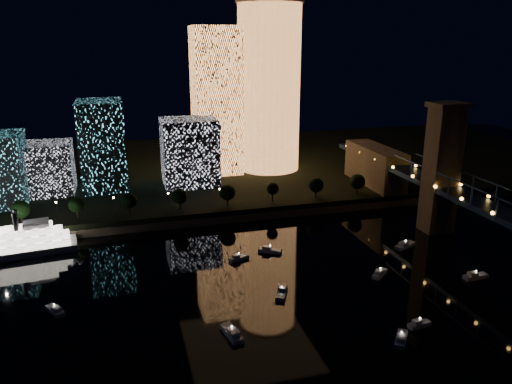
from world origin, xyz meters
TOP-DOWN VIEW (x-y plane):
  - ground at (0.00, 0.00)m, footprint 520.00×520.00m
  - far_bank at (0.00, 160.00)m, footprint 420.00×160.00m
  - seawall at (0.00, 82.00)m, footprint 420.00×6.00m
  - tower_cylindrical at (24.80, 142.74)m, footprint 34.00×34.00m
  - tower_rectangular at (-2.75, 143.70)m, footprint 23.00×23.00m
  - midrise_blocks at (-63.02, 124.20)m, footprint 105.09×39.11m
  - motorboats at (-9.96, 7.55)m, footprint 132.66×84.16m
  - esplanade_trees at (-27.94, 88.00)m, footprint 166.51×6.89m
  - street_lamps at (-34.00, 94.00)m, footprint 132.70×0.70m

SIDE VIEW (x-z plane):
  - ground at x=0.00m, z-range 0.00..0.00m
  - motorboats at x=-9.96m, z-range -0.58..2.20m
  - seawall at x=0.00m, z-range 0.00..3.00m
  - far_bank at x=0.00m, z-range 0.00..5.00m
  - street_lamps at x=-34.00m, z-range 6.20..11.85m
  - esplanade_trees at x=-27.94m, z-range 6.00..14.95m
  - midrise_blocks at x=-63.02m, z-range 1.08..41.60m
  - tower_rectangular at x=-2.75m, z-range 5.00..78.18m
  - tower_cylindrical at x=24.80m, z-range 5.13..90.88m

